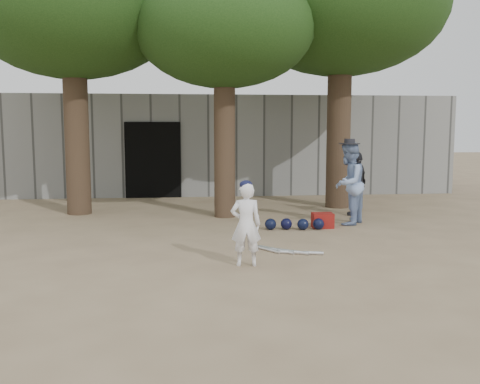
{
  "coord_description": "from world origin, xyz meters",
  "views": [
    {
      "loc": [
        -0.37,
        -7.88,
        2.02
      ],
      "look_at": [
        0.6,
        1.0,
        0.95
      ],
      "focal_mm": 40.0,
      "sensor_mm": 36.0,
      "label": 1
    }
  ],
  "objects": [
    {
      "name": "bat_pile",
      "position": [
        1.25,
        0.56,
        0.03
      ],
      "size": [
        1.12,
        0.79,
        0.06
      ],
      "color": "silver",
      "rests_on": "ground"
    },
    {
      "name": "boy_player",
      "position": [
        0.55,
        -0.22,
        0.62
      ],
      "size": [
        0.46,
        0.32,
        1.23
      ],
      "primitive_type": "imported",
      "rotation": [
        0.0,
        0.0,
        3.09
      ],
      "color": "white",
      "rests_on": "ground"
    },
    {
      "name": "spectator_blue",
      "position": [
        3.1,
        2.93,
        0.87
      ],
      "size": [
        1.03,
        1.07,
        1.73
      ],
      "primitive_type": "imported",
      "rotation": [
        0.0,
        0.0,
        4.07
      ],
      "color": "#839DCB",
      "rests_on": "ground"
    },
    {
      "name": "tree_row",
      "position": [
        0.74,
        5.02,
        4.69
      ],
      "size": [
        11.4,
        5.8,
        6.69
      ],
      "color": "brown",
      "rests_on": "ground"
    },
    {
      "name": "red_bag",
      "position": [
        2.47,
        2.61,
        0.15
      ],
      "size": [
        0.43,
        0.34,
        0.3
      ],
      "primitive_type": "cube",
      "rotation": [
        0.0,
        0.0,
        -0.04
      ],
      "color": "maroon",
      "rests_on": "ground"
    },
    {
      "name": "helmet_row",
      "position": [
        1.86,
        2.45,
        0.12
      ],
      "size": [
        1.19,
        0.32,
        0.23
      ],
      "color": "black",
      "rests_on": "ground"
    },
    {
      "name": "spectator_dark",
      "position": [
        3.66,
        4.04,
        0.74
      ],
      "size": [
        0.84,
        0.89,
        1.48
      ],
      "primitive_type": "imported",
      "rotation": [
        0.0,
        0.0,
        4.01
      ],
      "color": "black",
      "rests_on": "ground"
    },
    {
      "name": "back_building",
      "position": [
        -0.0,
        10.33,
        1.5
      ],
      "size": [
        16.0,
        5.24,
        3.0
      ],
      "color": "gray",
      "rests_on": "ground"
    },
    {
      "name": "ground",
      "position": [
        0.0,
        0.0,
        0.0
      ],
      "size": [
        70.0,
        70.0,
        0.0
      ],
      "primitive_type": "plane",
      "color": "#937C5E",
      "rests_on": "ground"
    }
  ]
}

